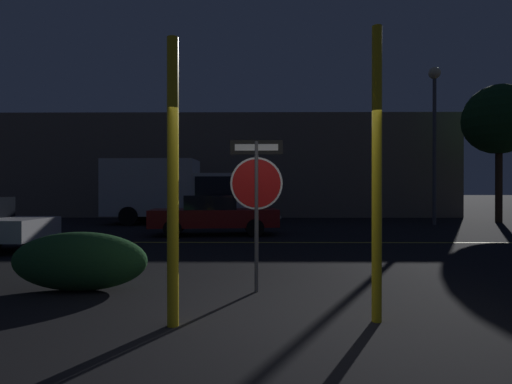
# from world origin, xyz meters

# --- Properties ---
(ground_plane) EXTENTS (260.00, 260.00, 0.00)m
(ground_plane) POSITION_xyz_m (0.00, 0.00, 0.00)
(ground_plane) COLOR black
(road_center_stripe) EXTENTS (39.62, 0.12, 0.01)m
(road_center_stripe) POSITION_xyz_m (0.00, 7.32, 0.00)
(road_center_stripe) COLOR gold
(road_center_stripe) RESTS_ON ground_plane
(stop_sign) EXTENTS (0.81, 0.06, 2.33)m
(stop_sign) POSITION_xyz_m (-0.27, 1.54, 1.64)
(stop_sign) COLOR #4C4C51
(stop_sign) RESTS_ON ground_plane
(yellow_pole_left) EXTENTS (0.13, 0.13, 3.31)m
(yellow_pole_left) POSITION_xyz_m (-1.22, -0.01, 1.66)
(yellow_pole_left) COLOR yellow
(yellow_pole_left) RESTS_ON ground_plane
(yellow_pole_right) EXTENTS (0.12, 0.12, 3.50)m
(yellow_pole_right) POSITION_xyz_m (1.17, 0.15, 1.75)
(yellow_pole_right) COLOR yellow
(yellow_pole_right) RESTS_ON ground_plane
(hedge_bush_1) EXTENTS (2.10, 0.79, 0.91)m
(hedge_bush_1) POSITION_xyz_m (-3.01, 1.59, 0.46)
(hedge_bush_1) COLOR #1E4C23
(hedge_bush_1) RESTS_ON ground_plane
(passing_car_2) EXTENTS (4.61, 2.12, 1.39)m
(passing_car_2) POSITION_xyz_m (-1.83, 9.41, 0.70)
(passing_car_2) COLOR maroon
(passing_car_2) RESTS_ON ground_plane
(delivery_truck) EXTENTS (6.73, 2.43, 2.98)m
(delivery_truck) POSITION_xyz_m (-3.97, 13.92, 1.58)
(delivery_truck) COLOR silver
(delivery_truck) RESTS_ON ground_plane
(street_lamp) EXTENTS (0.53, 0.53, 7.13)m
(street_lamp) POSITION_xyz_m (7.69, 13.49, 4.99)
(street_lamp) COLOR #4C4C51
(street_lamp) RESTS_ON ground_plane
(tree_0) EXTENTS (3.35, 3.35, 6.68)m
(tree_0) POSITION_xyz_m (11.39, 14.83, 4.97)
(tree_0) COLOR #422D1E
(tree_0) RESTS_ON ground_plane
(building_backdrop) EXTENTS (27.34, 3.34, 6.03)m
(building_backdrop) POSITION_xyz_m (-2.27, 19.84, 3.01)
(building_backdrop) COLOR #7A6B5B
(building_backdrop) RESTS_ON ground_plane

